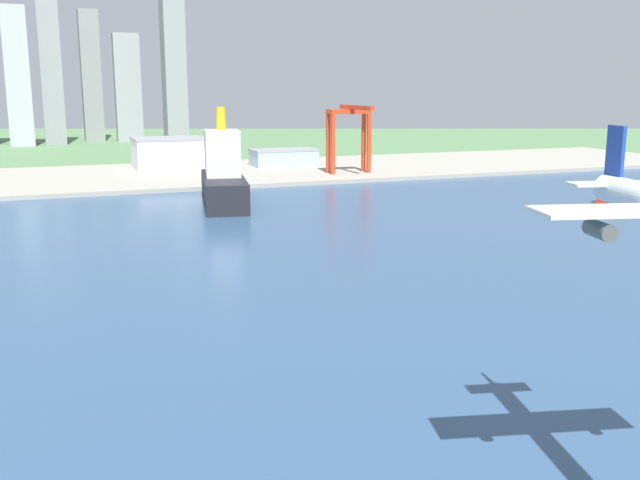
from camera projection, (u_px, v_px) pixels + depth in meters
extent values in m
plane|color=#537A4D|center=(166.00, 238.00, 272.33)|extent=(2400.00, 2400.00, 0.00)
cube|color=#2D4C70|center=(200.00, 276.00, 217.60)|extent=(840.00, 360.00, 0.15)
cube|color=#9B968A|center=(114.00, 178.00, 445.35)|extent=(840.00, 140.00, 2.50)
cube|color=#193899|center=(615.00, 159.00, 97.89)|extent=(1.49, 4.10, 8.98)
cube|color=silver|center=(613.00, 184.00, 98.58)|extent=(12.51, 6.57, 0.36)
cylinder|color=#4C4F54|center=(600.00, 230.00, 83.89)|extent=(3.17, 5.14, 2.06)
cube|color=black|center=(224.00, 191.00, 348.20)|extent=(31.63, 72.00, 13.67)
cube|color=silver|center=(222.00, 153.00, 348.61)|extent=(20.44, 27.61, 21.69)
cylinder|color=yellow|center=(221.00, 118.00, 348.60)|extent=(4.60, 4.60, 10.94)
cube|color=#B22D1E|center=(604.00, 200.00, 354.02)|extent=(19.70, 18.32, 3.23)
cube|color=beige|center=(604.00, 192.00, 351.82)|extent=(8.85, 8.58, 5.22)
cylinder|color=yellow|center=(605.00, 184.00, 350.08)|extent=(1.33, 1.33, 2.59)
cube|color=red|center=(333.00, 144.00, 448.40)|extent=(2.20, 2.20, 37.02)
cube|color=red|center=(369.00, 143.00, 457.10)|extent=(2.20, 2.20, 37.02)
cube|color=red|center=(328.00, 144.00, 455.70)|extent=(2.20, 2.20, 37.02)
cube|color=red|center=(364.00, 143.00, 464.39)|extent=(2.20, 2.20, 37.02)
cube|color=red|center=(349.00, 111.00, 452.29)|extent=(26.92, 10.00, 2.80)
cube|color=red|center=(356.00, 107.00, 441.13)|extent=(2.60, 46.43, 2.60)
cube|color=white|center=(169.00, 154.00, 482.51)|extent=(45.85, 36.14, 19.38)
cube|color=gray|center=(169.00, 138.00, 480.39)|extent=(46.76, 36.86, 1.20)
cube|color=#99BCD1|center=(284.00, 158.00, 501.60)|extent=(43.55, 23.68, 10.25)
cube|color=gray|center=(284.00, 150.00, 500.42)|extent=(44.42, 24.15, 1.20)
cube|color=#A8AAB2|center=(18.00, 77.00, 687.51)|extent=(22.34, 17.84, 131.11)
cube|color=gray|center=(51.00, 69.00, 704.90)|extent=(19.99, 16.71, 145.79)
cube|color=gray|center=(91.00, 76.00, 754.95)|extent=(19.59, 22.75, 133.93)
cube|color=#919299|center=(128.00, 88.00, 751.36)|extent=(26.21, 14.90, 110.13)
cube|color=gray|center=(174.00, 64.00, 742.49)|extent=(21.59, 27.79, 159.23)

